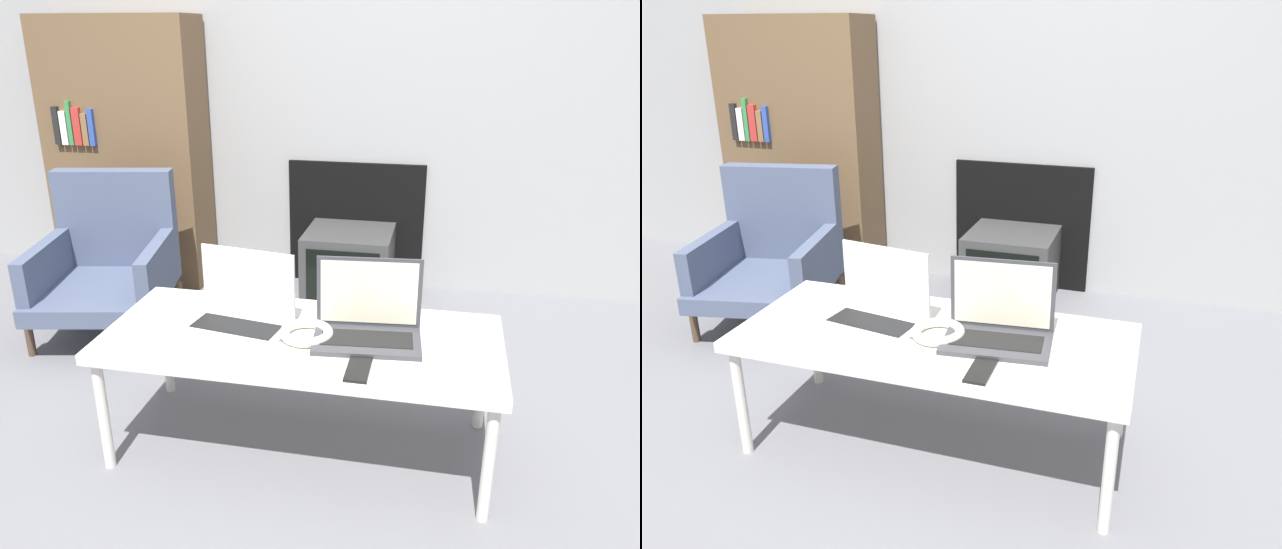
{
  "view_description": "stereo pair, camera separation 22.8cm",
  "coord_description": "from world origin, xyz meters",
  "views": [
    {
      "loc": [
        0.43,
        -1.5,
        1.36
      ],
      "look_at": [
        0.0,
        0.58,
        0.53
      ],
      "focal_mm": 35.0,
      "sensor_mm": 36.0,
      "label": 1
    },
    {
      "loc": [
        0.65,
        -1.44,
        1.36
      ],
      "look_at": [
        0.0,
        0.58,
        0.53
      ],
      "focal_mm": 35.0,
      "sensor_mm": 36.0,
      "label": 2
    }
  ],
  "objects": [
    {
      "name": "armchair",
      "position": [
        -1.13,
        1.05,
        0.35
      ],
      "size": [
        0.69,
        0.75,
        0.74
      ],
      "rotation": [
        0.0,
        0.0,
        0.21
      ],
      "color": "#47516B",
      "rests_on": "ground_plane"
    },
    {
      "name": "laptop_right",
      "position": [
        0.21,
        0.3,
        0.5
      ],
      "size": [
        0.36,
        0.24,
        0.25
      ],
      "rotation": [
        0.0,
        0.0,
        0.1
      ],
      "color": "#38383D",
      "rests_on": "table"
    },
    {
      "name": "tv",
      "position": [
        -0.06,
        1.62,
        0.19
      ],
      "size": [
        0.46,
        0.43,
        0.38
      ],
      "color": "#383838",
      "rests_on": "ground_plane"
    },
    {
      "name": "wall_back",
      "position": [
        -0.0,
        1.88,
        1.29
      ],
      "size": [
        7.0,
        0.08,
        2.6
      ],
      "color": "#999999",
      "rests_on": "ground_plane"
    },
    {
      "name": "phone",
      "position": [
        0.22,
        0.08,
        0.44
      ],
      "size": [
        0.07,
        0.15,
        0.01
      ],
      "color": "black",
      "rests_on": "table"
    },
    {
      "name": "headphones",
      "position": [
        0.02,
        0.26,
        0.45
      ],
      "size": [
        0.18,
        0.18,
        0.03
      ],
      "color": "beige",
      "rests_on": "table"
    },
    {
      "name": "laptop_left",
      "position": [
        -0.21,
        0.3,
        0.5
      ],
      "size": [
        0.37,
        0.26,
        0.25
      ],
      "rotation": [
        0.0,
        0.0,
        -0.16
      ],
      "color": "silver",
      "rests_on": "table"
    },
    {
      "name": "ground_plane",
      "position": [
        0.0,
        0.0,
        0.0
      ],
      "size": [
        14.0,
        14.0,
        0.0
      ],
      "primitive_type": "plane",
      "color": "slate"
    },
    {
      "name": "bookshelf",
      "position": [
        -1.32,
        1.68,
        0.72
      ],
      "size": [
        0.86,
        0.32,
        1.44
      ],
      "color": "brown",
      "rests_on": "ground_plane"
    },
    {
      "name": "table",
      "position": [
        0.0,
        0.28,
        0.4
      ],
      "size": [
        1.29,
        0.56,
        0.44
      ],
      "color": "silver",
      "rests_on": "ground_plane"
    }
  ]
}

